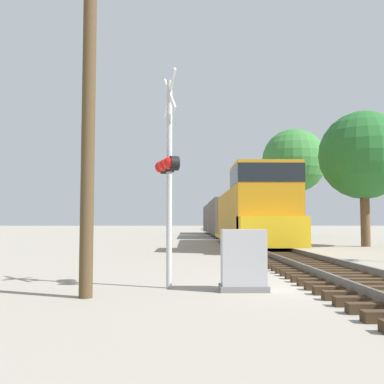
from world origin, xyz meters
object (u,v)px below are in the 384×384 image
object	(u,v)px
tree_deep_background	(278,187)
utility_pole	(89,89)
relay_cabinet	(243,260)
crossing_signal_near	(168,168)
tree_far_right	(364,156)
tree_mid_background	(294,161)
freight_train	(228,218)

from	to	relation	value
tree_deep_background	utility_pole	bearing A→B (deg)	-105.92
tree_deep_background	relay_cabinet	bearing A→B (deg)	-102.55
crossing_signal_near	tree_deep_background	world-z (taller)	tree_deep_background
tree_far_right	tree_mid_background	size ratio (longest dim) A/B	0.79
freight_train	tree_mid_background	xyz separation A→B (m)	(6.10, 0.65, 5.18)
relay_cabinet	tree_far_right	world-z (taller)	tree_far_right
utility_pole	tree_mid_background	world-z (taller)	tree_mid_background
tree_far_right	tree_deep_background	world-z (taller)	tree_deep_background
crossing_signal_near	tree_far_right	distance (m)	19.76
crossing_signal_near	tree_far_right	size ratio (longest dim) A/B	0.58
freight_train	tree_far_right	world-z (taller)	tree_far_right
freight_train	crossing_signal_near	distance (m)	30.67
utility_pole	freight_train	bearing A→B (deg)	80.00
utility_pole	tree_far_right	bearing A→B (deg)	55.20
tree_far_right	tree_deep_background	bearing A→B (deg)	88.69
freight_train	crossing_signal_near	size ratio (longest dim) A/B	9.51
tree_far_right	relay_cabinet	bearing A→B (deg)	-118.80
tree_mid_background	freight_train	bearing A→B (deg)	-173.92
freight_train	utility_pole	xyz separation A→B (m)	(-5.57, -31.59, 2.07)
relay_cabinet	crossing_signal_near	bearing A→B (deg)	165.72
relay_cabinet	tree_deep_background	size ratio (longest dim) A/B	0.15
utility_pole	tree_mid_background	size ratio (longest dim) A/B	0.75
freight_train	utility_pole	distance (m)	32.15
crossing_signal_near	freight_train	bearing A→B (deg)	154.37
relay_cabinet	tree_far_right	size ratio (longest dim) A/B	0.16
freight_train	utility_pole	bearing A→B (deg)	-100.00
utility_pole	tree_far_right	world-z (taller)	tree_far_right
freight_train	tree_mid_background	bearing A→B (deg)	6.08
tree_deep_background	tree_far_right	bearing A→B (deg)	-91.31
freight_train	tree_mid_background	size ratio (longest dim) A/B	4.42
freight_train	tree_far_right	distance (m)	15.91
freight_train	tree_far_right	xyz separation A→B (m)	(6.63, -14.04, 3.47)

